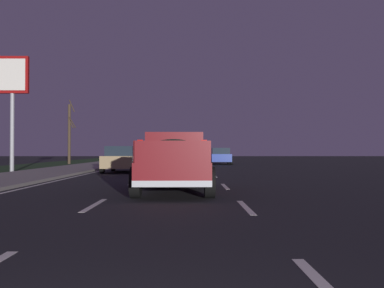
{
  "coord_description": "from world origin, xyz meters",
  "views": [
    {
      "loc": [
        -1.69,
        -0.48,
        1.28
      ],
      "look_at": [
        11.21,
        -0.56,
        1.48
      ],
      "focal_mm": 39.75,
      "sensor_mm": 36.0,
      "label": 1
    }
  ],
  "objects_px": {
    "sedan_blue": "(220,156)",
    "gas_price_sign": "(12,85)",
    "pickup_truck": "(174,160)",
    "bare_tree_far": "(69,133)",
    "sedan_white": "(185,157)",
    "sedan_red": "(145,156)",
    "sedan_tan": "(123,159)"
  },
  "relations": [
    {
      "from": "sedan_blue",
      "to": "gas_price_sign",
      "type": "bearing_deg",
      "value": 137.51
    },
    {
      "from": "sedan_blue",
      "to": "gas_price_sign",
      "type": "height_order",
      "value": "gas_price_sign"
    },
    {
      "from": "sedan_blue",
      "to": "gas_price_sign",
      "type": "xyz_separation_m",
      "value": [
        -14.57,
        13.35,
        4.38
      ]
    },
    {
      "from": "pickup_truck",
      "to": "bare_tree_far",
      "type": "bearing_deg",
      "value": 21.81
    },
    {
      "from": "bare_tree_far",
      "to": "gas_price_sign",
      "type": "bearing_deg",
      "value": -175.8
    },
    {
      "from": "pickup_truck",
      "to": "gas_price_sign",
      "type": "distance_m",
      "value": 15.99
    },
    {
      "from": "sedan_blue",
      "to": "pickup_truck",
      "type": "bearing_deg",
      "value": 172.73
    },
    {
      "from": "sedan_white",
      "to": "bare_tree_far",
      "type": "xyz_separation_m",
      "value": [
        6.99,
        11.34,
        2.24
      ]
    },
    {
      "from": "gas_price_sign",
      "to": "bare_tree_far",
      "type": "xyz_separation_m",
      "value": [
        16.18,
        1.19,
        -2.14
      ]
    },
    {
      "from": "sedan_red",
      "to": "bare_tree_far",
      "type": "height_order",
      "value": "bare_tree_far"
    },
    {
      "from": "sedan_tan",
      "to": "sedan_white",
      "type": "bearing_deg",
      "value": -22.26
    },
    {
      "from": "gas_price_sign",
      "to": "sedan_red",
      "type": "bearing_deg",
      "value": -25.38
    },
    {
      "from": "sedan_blue",
      "to": "sedan_tan",
      "type": "bearing_deg",
      "value": 154.41
    },
    {
      "from": "pickup_truck",
      "to": "sedan_red",
      "type": "bearing_deg",
      "value": 8.06
    },
    {
      "from": "sedan_blue",
      "to": "sedan_red",
      "type": "height_order",
      "value": "same"
    },
    {
      "from": "gas_price_sign",
      "to": "bare_tree_far",
      "type": "bearing_deg",
      "value": 4.2
    },
    {
      "from": "pickup_truck",
      "to": "gas_price_sign",
      "type": "xyz_separation_m",
      "value": [
        11.76,
        9.99,
        4.18
      ]
    },
    {
      "from": "sedan_tan",
      "to": "gas_price_sign",
      "type": "relative_size",
      "value": 0.65
    },
    {
      "from": "sedan_white",
      "to": "sedan_tan",
      "type": "relative_size",
      "value": 0.99
    },
    {
      "from": "sedan_tan",
      "to": "gas_price_sign",
      "type": "bearing_deg",
      "value": 92.34
    },
    {
      "from": "sedan_white",
      "to": "gas_price_sign",
      "type": "relative_size",
      "value": 0.64
    },
    {
      "from": "sedan_tan",
      "to": "sedan_red",
      "type": "relative_size",
      "value": 1.0
    },
    {
      "from": "gas_price_sign",
      "to": "pickup_truck",
      "type": "bearing_deg",
      "value": -139.65
    },
    {
      "from": "bare_tree_far",
      "to": "sedan_blue",
      "type": "bearing_deg",
      "value": -96.29
    },
    {
      "from": "sedan_red",
      "to": "gas_price_sign",
      "type": "relative_size",
      "value": 0.65
    },
    {
      "from": "pickup_truck",
      "to": "sedan_blue",
      "type": "distance_m",
      "value": 26.55
    },
    {
      "from": "pickup_truck",
      "to": "sedan_tan",
      "type": "relative_size",
      "value": 1.23
    },
    {
      "from": "pickup_truck",
      "to": "sedan_blue",
      "type": "relative_size",
      "value": 1.24
    },
    {
      "from": "sedan_tan",
      "to": "gas_price_sign",
      "type": "xyz_separation_m",
      "value": [
        -0.26,
        6.5,
        4.38
      ]
    },
    {
      "from": "gas_price_sign",
      "to": "sedan_tan",
      "type": "bearing_deg",
      "value": -87.66
    },
    {
      "from": "sedan_white",
      "to": "sedan_tan",
      "type": "bearing_deg",
      "value": 157.74
    },
    {
      "from": "sedan_tan",
      "to": "sedan_red",
      "type": "distance_m",
      "value": 13.25
    }
  ]
}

